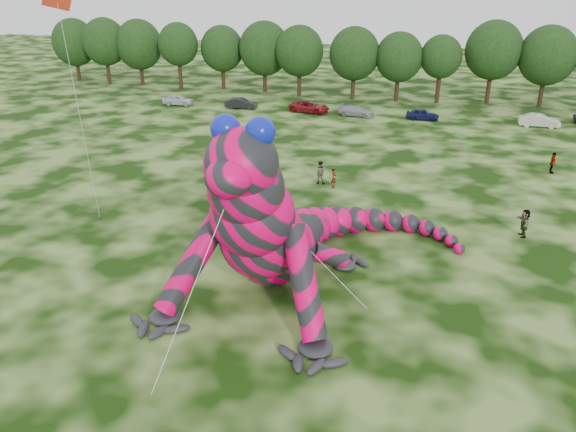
# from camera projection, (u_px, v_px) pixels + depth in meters

# --- Properties ---
(ground) EXTENTS (240.00, 240.00, 0.00)m
(ground) POSITION_uv_depth(u_px,v_px,m) (361.00, 375.00, 23.78)
(ground) COLOR #16330A
(ground) RESTS_ON ground
(inflatable_gecko) EXTENTS (18.28, 21.30, 10.17)m
(inflatable_gecko) POSITION_uv_depth(u_px,v_px,m) (282.00, 189.00, 29.91)
(inflatable_gecko) COLOR #F20059
(inflatable_gecko) RESTS_ON ground
(flying_kite) EXTENTS (2.62, 4.13, 15.21)m
(flying_kite) POSITION_uv_depth(u_px,v_px,m) (61.00, 19.00, 30.24)
(flying_kite) COLOR red
(flying_kite) RESTS_ON ground
(tree_0) EXTENTS (6.91, 6.22, 9.51)m
(tree_0) POSITION_uv_depth(u_px,v_px,m) (75.00, 50.00, 87.83)
(tree_0) COLOR black
(tree_0) RESTS_ON ground
(tree_1) EXTENTS (6.74, 6.07, 9.81)m
(tree_1) POSITION_uv_depth(u_px,v_px,m) (106.00, 51.00, 85.18)
(tree_1) COLOR black
(tree_1) RESTS_ON ground
(tree_2) EXTENTS (7.04, 6.34, 9.64)m
(tree_2) POSITION_uv_depth(u_px,v_px,m) (140.00, 52.00, 84.51)
(tree_2) COLOR black
(tree_2) RESTS_ON ground
(tree_3) EXTENTS (5.81, 5.23, 9.44)m
(tree_3) POSITION_uv_depth(u_px,v_px,m) (179.00, 56.00, 81.24)
(tree_3) COLOR black
(tree_3) RESTS_ON ground
(tree_4) EXTENTS (6.22, 5.60, 9.06)m
(tree_4) POSITION_uv_depth(u_px,v_px,m) (222.00, 58.00, 81.26)
(tree_4) COLOR black
(tree_4) RESTS_ON ground
(tree_5) EXTENTS (7.16, 6.44, 9.80)m
(tree_5) POSITION_uv_depth(u_px,v_px,m) (265.00, 57.00, 79.24)
(tree_5) COLOR black
(tree_5) RESTS_ON ground
(tree_6) EXTENTS (6.52, 5.86, 9.49)m
(tree_6) POSITION_uv_depth(u_px,v_px,m) (299.00, 61.00, 76.37)
(tree_6) COLOR black
(tree_6) RESTS_ON ground
(tree_7) EXTENTS (6.68, 6.01, 9.48)m
(tree_7) POSITION_uv_depth(u_px,v_px,m) (354.00, 63.00, 74.62)
(tree_7) COLOR black
(tree_7) RESTS_ON ground
(tree_8) EXTENTS (6.14, 5.53, 8.94)m
(tree_8) POSITION_uv_depth(u_px,v_px,m) (398.00, 67.00, 73.42)
(tree_8) COLOR black
(tree_8) RESTS_ON ground
(tree_9) EXTENTS (5.27, 4.74, 8.68)m
(tree_9) POSITION_uv_depth(u_px,v_px,m) (440.00, 69.00, 72.48)
(tree_9) COLOR black
(tree_9) RESTS_ON ground
(tree_10) EXTENTS (7.09, 6.38, 10.50)m
(tree_10) POSITION_uv_depth(u_px,v_px,m) (492.00, 63.00, 71.63)
(tree_10) COLOR black
(tree_10) RESTS_ON ground
(tree_11) EXTENTS (7.01, 6.31, 10.07)m
(tree_11) POSITION_uv_depth(u_px,v_px,m) (546.00, 67.00, 69.79)
(tree_11) COLOR black
(tree_11) RESTS_ON ground
(car_0) EXTENTS (4.12, 1.93, 1.37)m
(car_0) POSITION_uv_depth(u_px,v_px,m) (178.00, 100.00, 72.55)
(car_0) COLOR silver
(car_0) RESTS_ON ground
(car_1) EXTENTS (4.12, 1.72, 1.32)m
(car_1) POSITION_uv_depth(u_px,v_px,m) (241.00, 103.00, 70.69)
(car_1) COLOR black
(car_1) RESTS_ON ground
(car_2) EXTENTS (5.26, 3.05, 1.38)m
(car_2) POSITION_uv_depth(u_px,v_px,m) (309.00, 107.00, 68.74)
(car_2) COLOR maroon
(car_2) RESTS_ON ground
(car_3) EXTENTS (4.54, 2.52, 1.24)m
(car_3) POSITION_uv_depth(u_px,v_px,m) (356.00, 111.00, 66.98)
(car_3) COLOR #9FA2A8
(car_3) RESTS_ON ground
(car_4) EXTENTS (3.76, 1.52, 1.28)m
(car_4) POSITION_uv_depth(u_px,v_px,m) (422.00, 114.00, 65.15)
(car_4) COLOR #111644
(car_4) RESTS_ON ground
(car_5) EXTENTS (4.33, 1.54, 1.42)m
(car_5) POSITION_uv_depth(u_px,v_px,m) (539.00, 121.00, 62.15)
(car_5) COLOR beige
(car_5) RESTS_ON ground
(spectator_3) EXTENTS (0.48, 1.09, 1.83)m
(spectator_3) POSITION_uv_depth(u_px,v_px,m) (553.00, 163.00, 47.53)
(spectator_3) COLOR gray
(spectator_3) RESTS_ON ground
(spectator_4) EXTENTS (0.91, 0.76, 1.59)m
(spectator_4) POSITION_uv_depth(u_px,v_px,m) (248.00, 134.00, 56.45)
(spectator_4) COLOR gray
(spectator_4) RESTS_ON ground
(spectator_5) EXTENTS (0.82, 1.80, 1.87)m
(spectator_5) POSITION_uv_depth(u_px,v_px,m) (524.00, 223.00, 36.00)
(spectator_5) COLOR gray
(spectator_5) RESTS_ON ground
(spectator_0) EXTENTS (0.44, 0.61, 1.58)m
(spectator_0) POSITION_uv_depth(u_px,v_px,m) (334.00, 178.00, 44.33)
(spectator_0) COLOR gray
(spectator_0) RESTS_ON ground
(spectator_1) EXTENTS (0.94, 0.74, 1.89)m
(spectator_1) POSITION_uv_depth(u_px,v_px,m) (320.00, 172.00, 45.15)
(spectator_1) COLOR gray
(spectator_1) RESTS_ON ground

